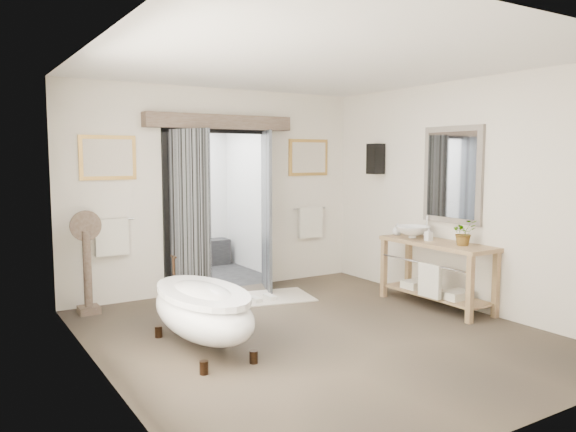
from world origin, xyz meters
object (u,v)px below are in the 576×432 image
object	(u,v)px
vanity	(436,268)
basin	(412,232)
rug	(267,297)
clawfoot_tub	(202,310)

from	to	relation	value
vanity	basin	bearing A→B (deg)	92.00
vanity	rug	distance (m)	2.29
rug	basin	world-z (taller)	basin
rug	basin	xyz separation A→B (m)	(1.60, -1.13, 0.92)
rug	basin	distance (m)	2.16
vanity	basin	xyz separation A→B (m)	(-0.01, 0.42, 0.42)
clawfoot_tub	vanity	bearing A→B (deg)	-1.63
clawfoot_tub	basin	bearing A→B (deg)	5.83
clawfoot_tub	rug	world-z (taller)	clawfoot_tub
rug	clawfoot_tub	bearing A→B (deg)	-137.35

